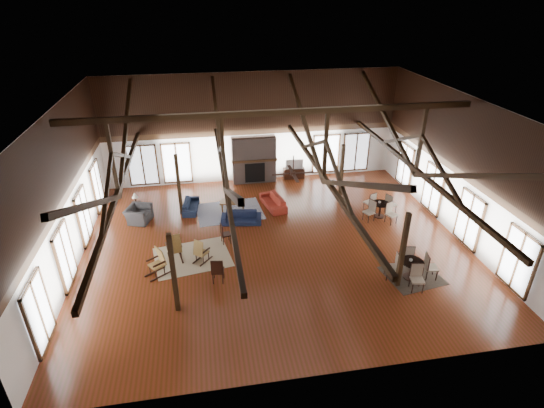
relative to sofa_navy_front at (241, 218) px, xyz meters
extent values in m
plane|color=maroon|center=(1.22, -2.08, -0.27)|extent=(16.00, 16.00, 0.00)
cube|color=black|center=(1.22, -2.08, 5.73)|extent=(16.00, 14.00, 0.02)
cube|color=white|center=(1.22, 4.92, 2.73)|extent=(16.00, 0.02, 6.00)
cube|color=white|center=(1.22, -9.08, 2.73)|extent=(16.00, 0.02, 6.00)
cube|color=white|center=(-6.78, -2.08, 2.73)|extent=(0.02, 14.00, 6.00)
cube|color=white|center=(9.22, -2.08, 2.73)|extent=(0.02, 14.00, 6.00)
cube|color=black|center=(1.22, -2.08, 5.48)|extent=(15.60, 0.18, 0.22)
cube|color=black|center=(-4.78, -2.08, 2.78)|extent=(0.16, 13.70, 0.18)
cube|color=black|center=(-4.78, -2.08, 4.13)|extent=(0.14, 0.14, 2.70)
cube|color=black|center=(-4.78, 1.42, 4.00)|extent=(0.15, 7.07, 3.12)
cube|color=black|center=(-4.78, -5.58, 4.00)|extent=(0.15, 7.07, 3.12)
cube|color=black|center=(-0.78, -2.08, 2.78)|extent=(0.16, 13.70, 0.18)
cube|color=black|center=(-0.78, -2.08, 4.13)|extent=(0.14, 0.14, 2.70)
cube|color=black|center=(-0.78, 1.42, 4.00)|extent=(0.15, 7.07, 3.12)
cube|color=black|center=(-0.78, -5.58, 4.00)|extent=(0.15, 7.07, 3.12)
cube|color=black|center=(3.22, -2.08, 2.78)|extent=(0.16, 13.70, 0.18)
cube|color=black|center=(3.22, -2.08, 4.13)|extent=(0.14, 0.14, 2.70)
cube|color=black|center=(3.22, 1.42, 4.00)|extent=(0.15, 7.07, 3.12)
cube|color=black|center=(3.22, -5.58, 4.00)|extent=(0.15, 7.07, 3.12)
cube|color=black|center=(7.22, -2.08, 2.78)|extent=(0.16, 13.70, 0.18)
cube|color=black|center=(7.22, -2.08, 4.13)|extent=(0.14, 0.14, 2.70)
cube|color=black|center=(7.22, 1.42, 4.00)|extent=(0.15, 7.07, 3.12)
cube|color=black|center=(7.22, -5.58, 4.00)|extent=(0.15, 7.07, 3.12)
cube|color=black|center=(-2.78, -5.58, 1.25)|extent=(0.16, 0.16, 3.05)
cube|color=black|center=(5.22, -5.58, 1.25)|extent=(0.16, 0.16, 3.05)
cube|color=black|center=(-2.78, 1.42, 1.25)|extent=(0.16, 0.16, 3.05)
cube|color=black|center=(5.22, 1.42, 1.25)|extent=(0.16, 0.16, 3.05)
cube|color=#695850|center=(1.22, 4.60, 1.03)|extent=(2.40, 0.62, 2.60)
cube|color=black|center=(1.22, 4.28, 0.38)|extent=(1.10, 0.06, 1.10)
cube|color=#331E0F|center=(1.22, 4.32, 1.08)|extent=(2.50, 0.20, 0.12)
cylinder|color=black|center=(1.72, -3.08, 3.78)|extent=(0.04, 0.04, 0.70)
cylinder|color=black|center=(1.72, -3.08, 3.43)|extent=(0.20, 0.20, 0.10)
cube|color=black|center=(2.17, -3.08, 3.43)|extent=(0.70, 0.12, 0.02)
cube|color=black|center=(1.72, -2.63, 3.43)|extent=(0.12, 0.70, 0.02)
cube|color=black|center=(1.27, -3.08, 3.43)|extent=(0.70, 0.12, 0.02)
cube|color=black|center=(1.72, -3.53, 3.43)|extent=(0.12, 0.70, 0.02)
imported|color=#141B37|center=(0.00, 0.00, 0.00)|extent=(1.95, 1.00, 0.54)
imported|color=#131D36|center=(-2.32, 1.70, -0.02)|extent=(1.76, 0.85, 0.49)
imported|color=maroon|center=(1.74, 1.34, 0.02)|extent=(2.09, 1.16, 0.58)
cube|color=brown|center=(-0.30, 1.39, 0.16)|extent=(1.28, 0.78, 0.06)
cube|color=brown|center=(-0.80, 1.19, -0.07)|extent=(0.06, 0.06, 0.40)
cube|color=brown|center=(-0.80, 1.59, -0.07)|extent=(0.06, 0.06, 0.40)
cube|color=brown|center=(0.21, 1.19, -0.07)|extent=(0.06, 0.06, 0.40)
cube|color=brown|center=(0.21, 1.59, -0.07)|extent=(0.06, 0.06, 0.40)
imported|color=#B2B2B2|center=(-0.25, 1.41, 0.28)|extent=(0.22, 0.22, 0.17)
imported|color=#2F2F31|center=(-4.73, 0.97, 0.10)|extent=(1.39, 1.30, 0.74)
cube|color=black|center=(-4.91, 1.80, 0.02)|extent=(0.43, 0.43, 0.57)
cylinder|color=black|center=(-4.91, 1.80, 0.47)|extent=(0.08, 0.08, 0.34)
cone|color=#F3E5CC|center=(-4.91, 1.80, 0.70)|extent=(0.31, 0.31, 0.25)
cube|color=olive|center=(-2.97, -2.45, 0.20)|extent=(0.63, 0.61, 0.06)
cube|color=olive|center=(-2.92, -2.69, 0.57)|extent=(0.57, 0.31, 0.78)
cube|color=black|center=(-3.19, -2.50, -0.24)|extent=(0.25, 0.94, 0.06)
cube|color=black|center=(-2.75, -2.40, -0.24)|extent=(0.25, 0.94, 0.06)
cube|color=olive|center=(-1.87, -2.78, 0.12)|extent=(0.61, 0.61, 0.05)
cube|color=olive|center=(-2.00, -2.93, 0.42)|extent=(0.45, 0.42, 0.64)
cube|color=black|center=(-2.01, -2.66, -0.25)|extent=(0.54, 0.63, 0.05)
cube|color=black|center=(-1.73, -2.90, -0.25)|extent=(0.54, 0.63, 0.05)
cube|color=olive|center=(-3.60, -3.44, 0.17)|extent=(0.68, 0.68, 0.05)
cube|color=olive|center=(-3.42, -3.31, 0.51)|extent=(0.44, 0.52, 0.72)
cube|color=black|center=(-3.49, -3.61, -0.24)|extent=(0.76, 0.55, 0.05)
cube|color=black|center=(-3.72, -3.27, -0.24)|extent=(0.76, 0.55, 0.05)
cube|color=black|center=(-0.83, -1.61, 0.15)|extent=(0.46, 0.46, 0.05)
cube|color=black|center=(-1.00, -1.64, 0.41)|extent=(0.11, 0.40, 0.52)
cylinder|color=black|center=(-0.83, -1.61, -0.06)|extent=(0.03, 0.03, 0.42)
cube|color=black|center=(-1.31, -4.23, 0.21)|extent=(0.51, 0.51, 0.05)
cube|color=black|center=(-1.34, -4.43, 0.49)|extent=(0.45, 0.11, 0.58)
cylinder|color=black|center=(-1.31, -4.23, -0.03)|extent=(0.04, 0.04, 0.48)
cylinder|color=black|center=(5.89, -5.24, 0.45)|extent=(0.85, 0.85, 0.04)
cylinder|color=black|center=(5.89, -5.24, 0.10)|extent=(0.10, 0.10, 0.70)
cylinder|color=black|center=(5.89, -5.24, -0.25)|extent=(0.51, 0.51, 0.04)
cylinder|color=black|center=(6.61, -0.51, 0.43)|extent=(0.83, 0.83, 0.04)
cylinder|color=black|center=(6.61, -0.51, 0.09)|extent=(0.10, 0.10, 0.68)
cylinder|color=black|center=(6.61, -0.51, -0.25)|extent=(0.50, 0.50, 0.04)
imported|color=#B2B2B2|center=(5.83, -5.22, 0.52)|extent=(0.17, 0.17, 0.10)
imported|color=#B2B2B2|center=(6.54, -0.50, 0.50)|extent=(0.14, 0.14, 0.10)
cube|color=black|center=(3.52, 4.67, 0.03)|extent=(1.19, 0.45, 0.60)
imported|color=#B2B2B2|center=(3.53, 4.67, 0.61)|extent=(0.99, 0.18, 0.57)
cube|color=tan|center=(-2.28, -2.48, -0.26)|extent=(3.33, 2.80, 0.01)
cube|color=#1B254D|center=(-0.46, 1.20, -0.27)|extent=(3.34, 2.62, 0.01)
cube|color=black|center=(6.04, -5.15, -0.27)|extent=(2.27, 2.12, 0.01)
camera|label=1|loc=(-1.49, -17.23, 9.68)|focal=28.00mm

